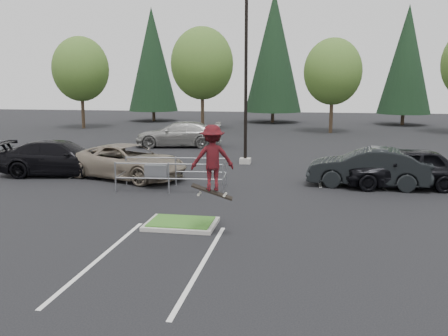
% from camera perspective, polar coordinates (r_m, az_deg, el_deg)
% --- Properties ---
extents(ground, '(120.00, 120.00, 0.00)m').
position_cam_1_polar(ground, '(15.17, -5.16, -6.93)').
color(ground, black).
rests_on(ground, ground).
extents(grass_median, '(2.20, 1.60, 0.16)m').
position_cam_1_polar(grass_median, '(15.15, -5.16, -6.65)').
color(grass_median, '#A39F98').
rests_on(grass_median, ground).
extents(stall_lines, '(22.62, 17.60, 0.01)m').
position_cam_1_polar(stall_lines, '(21.15, -4.50, -1.99)').
color(stall_lines, silver).
rests_on(stall_lines, ground).
extents(light_pole, '(0.70, 0.60, 10.12)m').
position_cam_1_polar(light_pole, '(26.20, 2.64, 10.42)').
color(light_pole, '#A39F98').
rests_on(light_pole, ground).
extents(decid_a, '(5.44, 5.44, 8.91)m').
position_cam_1_polar(decid_a, '(49.14, -16.84, 11.10)').
color(decid_a, '#38281C').
rests_on(decid_a, ground).
extents(decid_b, '(5.89, 5.89, 9.64)m').
position_cam_1_polar(decid_b, '(45.62, -2.65, 12.19)').
color(decid_b, '#38281C').
rests_on(decid_b, ground).
extents(decid_c, '(5.12, 5.12, 8.38)m').
position_cam_1_polar(decid_c, '(43.89, 12.94, 11.00)').
color(decid_c, '#38281C').
rests_on(decid_c, ground).
extents(conif_a, '(5.72, 5.72, 13.00)m').
position_cam_1_polar(conif_a, '(56.91, -8.61, 12.76)').
color(conif_a, '#38281C').
rests_on(conif_a, ground).
extents(conif_b, '(6.38, 6.38, 14.50)m').
position_cam_1_polar(conif_b, '(54.73, 6.01, 13.71)').
color(conif_b, '#38281C').
rests_on(conif_b, ground).
extents(conif_c, '(5.50, 5.50, 12.50)m').
position_cam_1_polar(conif_c, '(54.51, 21.10, 12.06)').
color(conif_c, '#38281C').
rests_on(conif_c, ground).
extents(cart_corral, '(4.63, 2.00, 1.28)m').
position_cam_1_polar(cart_corral, '(20.25, -7.66, -0.29)').
color(cart_corral, gray).
rests_on(cart_corral, ground).
extents(skateboarder, '(1.36, 1.01, 2.15)m').
position_cam_1_polar(skateboarder, '(13.42, -1.46, 1.17)').
color(skateboarder, black).
rests_on(skateboarder, ground).
extents(car_l_tan, '(6.33, 4.38, 1.61)m').
position_cam_1_polar(car_l_tan, '(22.87, -11.58, 0.80)').
color(car_l_tan, gray).
rests_on(car_l_tan, ground).
extents(car_l_black, '(6.16, 3.29, 1.70)m').
position_cam_1_polar(car_l_black, '(24.49, -19.10, 1.17)').
color(car_l_black, black).
rests_on(car_l_black, ground).
extents(car_r_charc, '(5.29, 2.31, 1.69)m').
position_cam_1_polar(car_r_charc, '(21.47, 16.91, 0.07)').
color(car_r_charc, black).
rests_on(car_r_charc, ground).
extents(car_r_black, '(5.33, 2.53, 1.76)m').
position_cam_1_polar(car_r_black, '(21.71, 20.85, 0.04)').
color(car_r_black, black).
rests_on(car_r_black, ground).
extents(car_far_silver, '(6.37, 3.40, 1.76)m').
position_cam_1_polar(car_far_silver, '(33.63, -5.40, 4.06)').
color(car_far_silver, gray).
rests_on(car_far_silver, ground).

